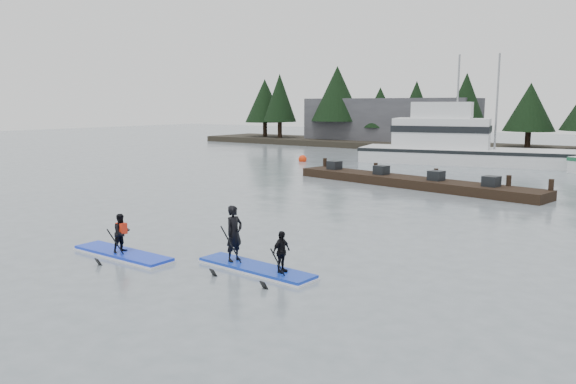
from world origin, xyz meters
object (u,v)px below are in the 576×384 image
Objects in this scene: fishing_boat_large at (459,154)px; paddleboard_solo at (122,245)px; floating_dock at (411,182)px; paddleboard_duo at (253,252)px.

paddleboard_solo is (0.85, -31.51, -0.33)m from fishing_boat_large.
fishing_boat_large is 1.10× the size of floating_dock.
floating_dock is at bearing -94.38° from fishing_boat_large.
fishing_boat_large is 4.39× the size of paddleboard_duo.
paddleboard_solo is at bearing -101.39° from fishing_boat_large.
paddleboard_duo is (2.82, -16.94, 0.25)m from floating_dock.
floating_dock is at bearing 86.81° from paddleboard_solo.
floating_dock is 17.17m from paddleboard_duo.
paddleboard_solo is at bearing -159.71° from paddleboard_duo.
fishing_boat_large is 30.73m from paddleboard_duo.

